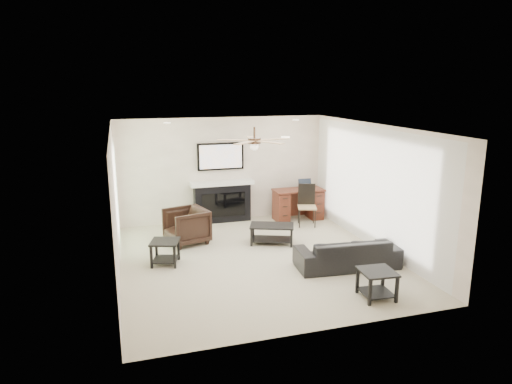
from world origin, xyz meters
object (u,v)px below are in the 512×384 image
(coffee_table, at_px, (272,234))
(desk, at_px, (298,204))
(armchair, at_px, (186,226))
(sofa, at_px, (347,253))
(fireplace_unit, at_px, (222,183))

(coffee_table, relative_size, desk, 0.74)
(armchair, bearing_deg, sofa, 35.25)
(armchair, bearing_deg, fireplace_unit, 125.15)
(fireplace_unit, height_order, desk, fireplace_unit)
(sofa, distance_m, coffee_table, 1.84)
(sofa, distance_m, desk, 3.09)
(armchair, distance_m, coffee_table, 1.79)
(armchair, xyz_separation_m, desk, (2.88, 0.93, 0.01))
(sofa, bearing_deg, coffee_table, -55.76)
(coffee_table, distance_m, desk, 1.90)
(coffee_table, bearing_deg, sofa, -39.15)
(coffee_table, height_order, desk, desk)
(armchair, relative_size, fireplace_unit, 0.42)
(fireplace_unit, distance_m, desk, 1.94)
(coffee_table, height_order, fireplace_unit, fireplace_unit)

